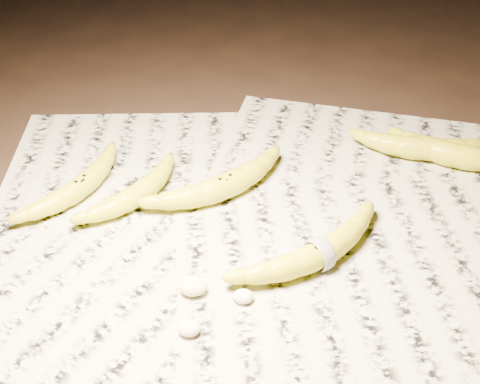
{
  "coord_description": "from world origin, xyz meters",
  "views": [
    {
      "loc": [
        -0.01,
        -0.71,
        0.61
      ],
      "look_at": [
        -0.02,
        0.03,
        0.05
      ],
      "focal_mm": 50.0,
      "sensor_mm": 36.0,
      "label": 1
    }
  ],
  "objects_px": {
    "banana_left_b": "(138,192)",
    "banana_upper_a": "(423,147)",
    "banana_left_a": "(80,185)",
    "banana_upper_b": "(458,154)",
    "banana_taped": "(320,252)",
    "banana_center": "(224,184)"
  },
  "relations": [
    {
      "from": "banana_left_a",
      "to": "banana_upper_b",
      "type": "height_order",
      "value": "banana_upper_b"
    },
    {
      "from": "banana_left_a",
      "to": "banana_taped",
      "type": "height_order",
      "value": "banana_taped"
    },
    {
      "from": "banana_left_a",
      "to": "banana_upper_b",
      "type": "xyz_separation_m",
      "value": [
        0.57,
        0.09,
        0.0
      ]
    },
    {
      "from": "banana_left_b",
      "to": "banana_center",
      "type": "bearing_deg",
      "value": -44.8
    },
    {
      "from": "banana_center",
      "to": "banana_upper_b",
      "type": "distance_m",
      "value": 0.37
    },
    {
      "from": "banana_left_a",
      "to": "banana_left_b",
      "type": "bearing_deg",
      "value": -69.62
    },
    {
      "from": "banana_left_b",
      "to": "banana_taped",
      "type": "distance_m",
      "value": 0.28
    },
    {
      "from": "banana_left_a",
      "to": "banana_upper_b",
      "type": "distance_m",
      "value": 0.58
    },
    {
      "from": "banana_upper_a",
      "to": "banana_upper_b",
      "type": "bearing_deg",
      "value": -15.24
    },
    {
      "from": "banana_center",
      "to": "banana_upper_a",
      "type": "bearing_deg",
      "value": -16.46
    },
    {
      "from": "banana_upper_b",
      "to": "banana_center",
      "type": "bearing_deg",
      "value": -145.18
    },
    {
      "from": "banana_left_b",
      "to": "banana_upper_a",
      "type": "height_order",
      "value": "banana_upper_a"
    },
    {
      "from": "banana_left_a",
      "to": "banana_taped",
      "type": "bearing_deg",
      "value": -81.95
    },
    {
      "from": "banana_taped",
      "to": "banana_upper_b",
      "type": "bearing_deg",
      "value": 7.65
    },
    {
      "from": "banana_left_b",
      "to": "banana_upper_a",
      "type": "bearing_deg",
      "value": -36.85
    },
    {
      "from": "banana_left_b",
      "to": "banana_upper_a",
      "type": "xyz_separation_m",
      "value": [
        0.44,
        0.12,
        0.0
      ]
    },
    {
      "from": "banana_left_a",
      "to": "banana_upper_b",
      "type": "relative_size",
      "value": 1.0
    },
    {
      "from": "banana_left_a",
      "to": "banana_left_b",
      "type": "height_order",
      "value": "same"
    },
    {
      "from": "banana_taped",
      "to": "banana_upper_b",
      "type": "height_order",
      "value": "banana_upper_b"
    },
    {
      "from": "banana_upper_a",
      "to": "banana_taped",
      "type": "bearing_deg",
      "value": -119.15
    },
    {
      "from": "banana_taped",
      "to": "banana_left_a",
      "type": "bearing_deg",
      "value": 120.75
    },
    {
      "from": "banana_left_a",
      "to": "banana_upper_a",
      "type": "xyz_separation_m",
      "value": [
        0.52,
        0.11,
        0.0
      ]
    }
  ]
}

